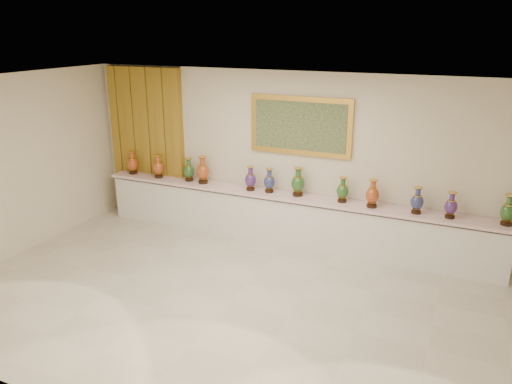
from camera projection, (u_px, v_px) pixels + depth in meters
ground at (230, 302)px, 7.03m from camera, size 8.00×8.00×0.00m
room at (169, 141)px, 9.62m from camera, size 8.00×8.00×8.00m
counter at (287, 219)px, 8.87m from camera, size 7.28×0.48×0.90m
vase_0 at (132, 164)px, 9.90m from camera, size 0.26×0.26×0.46m
vase_1 at (158, 167)px, 9.64m from camera, size 0.22×0.22×0.45m
vase_2 at (189, 171)px, 9.45m from camera, size 0.24×0.24×0.45m
vase_3 at (203, 171)px, 9.29m from camera, size 0.25×0.25×0.52m
vase_4 at (251, 180)px, 8.90m from camera, size 0.27×0.27×0.44m
vase_5 at (269, 182)px, 8.79m from camera, size 0.21×0.21×0.43m
vase_6 at (298, 183)px, 8.60m from camera, size 0.26×0.26×0.50m
vase_7 at (343, 191)px, 8.30m from camera, size 0.21×0.21×0.43m
vase_8 at (372, 195)px, 8.05m from camera, size 0.26×0.26×0.47m
vase_9 at (417, 202)px, 7.79m from camera, size 0.22×0.22×0.43m
vase_10 at (451, 206)px, 7.60m from camera, size 0.23×0.23×0.42m
vase_11 at (508, 211)px, 7.32m from camera, size 0.28×0.28×0.47m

